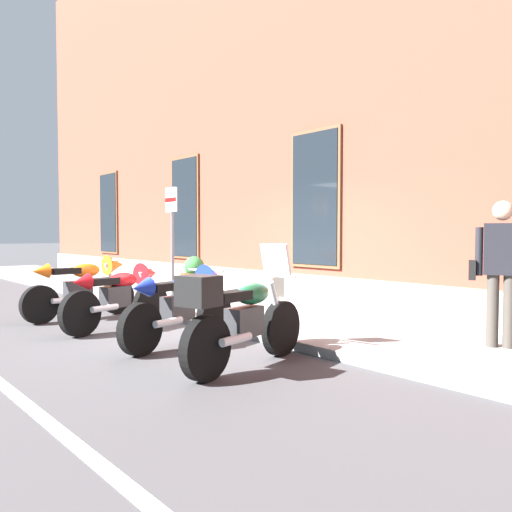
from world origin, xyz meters
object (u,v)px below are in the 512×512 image
at_px(parking_sign, 172,228).
at_px(motorcycle_blue_sport, 184,302).
at_px(pedestrian_dark_jacket, 501,265).
at_px(motorcycle_orange_sport, 85,285).
at_px(motorcycle_green_touring, 241,318).
at_px(barrel_planter, 194,282).
at_px(motorcycle_red_sport, 122,293).

bearing_deg(parking_sign, motorcycle_blue_sport, -27.62).
relative_size(pedestrian_dark_jacket, parking_sign, 0.78).
bearing_deg(motorcycle_orange_sport, motorcycle_green_touring, -0.56).
bearing_deg(motorcycle_orange_sport, pedestrian_dark_jacket, 23.98).
distance_m(motorcycle_orange_sport, barrel_planter, 2.24).
relative_size(motorcycle_blue_sport, pedestrian_dark_jacket, 1.16).
relative_size(motorcycle_orange_sport, motorcycle_green_touring, 1.04).
distance_m(motorcycle_red_sport, parking_sign, 1.95).
distance_m(motorcycle_orange_sport, parking_sign, 1.81).
bearing_deg(motorcycle_red_sport, motorcycle_blue_sport, 4.64).
bearing_deg(motorcycle_orange_sport, motorcycle_blue_sport, 3.16).
bearing_deg(motorcycle_blue_sport, motorcycle_green_touring, -7.95).
relative_size(motorcycle_red_sport, barrel_planter, 2.24).
xyz_separation_m(motorcycle_orange_sport, motorcycle_red_sport, (1.34, 0.03, -0.04)).
bearing_deg(motorcycle_blue_sport, motorcycle_red_sport, -175.36).
distance_m(motorcycle_orange_sport, motorcycle_green_touring, 4.41).
bearing_deg(parking_sign, barrel_planter, 121.06).
bearing_deg(motorcycle_orange_sport, barrel_planter, 90.08).
distance_m(motorcycle_red_sport, motorcycle_blue_sport, 1.60).
bearing_deg(pedestrian_dark_jacket, motorcycle_green_touring, -119.82).
xyz_separation_m(motorcycle_blue_sport, barrel_planter, (-2.94, 2.08, -0.06)).
relative_size(parking_sign, barrel_planter, 2.48).
height_order(pedestrian_dark_jacket, barrel_planter, pedestrian_dark_jacket).
bearing_deg(pedestrian_dark_jacket, parking_sign, -167.70).
distance_m(motorcycle_blue_sport, motorcycle_green_touring, 1.48).
relative_size(motorcycle_blue_sport, motorcycle_green_touring, 1.01).
height_order(pedestrian_dark_jacket, parking_sign, parking_sign).
distance_m(motorcycle_orange_sport, motorcycle_red_sport, 1.35).
distance_m(motorcycle_red_sport, barrel_planter, 2.59).
height_order(motorcycle_red_sport, motorcycle_green_touring, motorcycle_green_touring).
height_order(motorcycle_red_sport, barrel_planter, barrel_planter).
bearing_deg(pedestrian_dark_jacket, motorcycle_orange_sport, -156.02).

